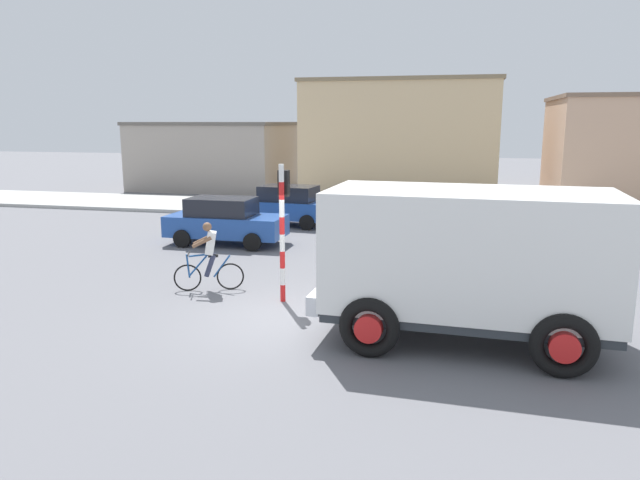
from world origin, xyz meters
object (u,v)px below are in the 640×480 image
(truck_foreground, at_px, (466,256))
(car_red_near, at_px, (286,205))
(car_far_side, at_px, (608,230))
(pedestrian_near_kerb, at_px, (497,214))
(cyclist, at_px, (209,257))
(traffic_light_pole, at_px, (283,214))
(car_white_mid, at_px, (225,221))

(truck_foreground, bearing_deg, car_red_near, 120.80)
(truck_foreground, height_order, car_far_side, truck_foreground)
(car_red_near, xyz_separation_m, pedestrian_near_kerb, (8.16, -0.66, 0.03))
(car_far_side, bearing_deg, car_red_near, 164.83)
(cyclist, xyz_separation_m, traffic_light_pole, (2.04, -0.38, 1.20))
(cyclist, distance_m, pedestrian_near_kerb, 11.53)
(car_red_near, bearing_deg, pedestrian_near_kerb, -4.61)
(truck_foreground, xyz_separation_m, traffic_light_pole, (-4.09, 1.71, 0.40))
(car_far_side, bearing_deg, cyclist, -148.52)
(truck_foreground, relative_size, car_far_side, 1.38)
(car_far_side, relative_size, pedestrian_near_kerb, 2.48)
(car_red_near, height_order, pedestrian_near_kerb, pedestrian_near_kerb)
(traffic_light_pole, distance_m, car_white_mid, 7.03)
(car_white_mid, xyz_separation_m, car_far_side, (12.33, 1.08, 0.00))
(cyclist, height_order, traffic_light_pole, traffic_light_pole)
(truck_foreground, height_order, car_red_near, truck_foreground)
(cyclist, xyz_separation_m, car_far_side, (10.56, 6.47, -0.05))
(truck_foreground, xyz_separation_m, car_far_side, (4.43, 8.56, -0.85))
(car_far_side, bearing_deg, traffic_light_pole, -141.21)
(traffic_light_pole, xyz_separation_m, car_white_mid, (-3.80, 5.77, -1.25))
(cyclist, xyz_separation_m, car_red_near, (-0.81, 9.55, -0.05))
(traffic_light_pole, distance_m, car_red_near, 10.41)
(cyclist, relative_size, car_far_side, 0.43)
(car_far_side, xyz_separation_m, pedestrian_near_kerb, (-3.22, 2.43, 0.03))
(car_red_near, bearing_deg, traffic_light_pole, -73.97)
(truck_foreground, xyz_separation_m, pedestrian_near_kerb, (1.22, 10.99, -0.82))
(car_red_near, bearing_deg, cyclist, -85.12)
(traffic_light_pole, relative_size, car_red_near, 0.77)
(truck_foreground, height_order, car_white_mid, truck_foreground)
(car_red_near, bearing_deg, car_white_mid, -102.88)
(truck_foreground, height_order, cyclist, truck_foreground)
(car_white_mid, bearing_deg, car_red_near, 77.12)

